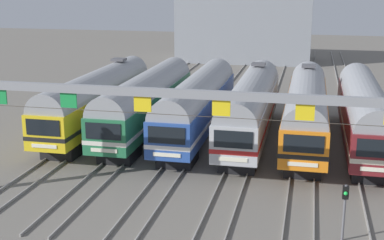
{
  "coord_description": "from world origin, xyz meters",
  "views": [
    {
      "loc": [
        6.13,
        -38.83,
        11.77
      ],
      "look_at": [
        -1.79,
        -2.91,
        2.08
      ],
      "focal_mm": 50.71,
      "sensor_mm": 36.0,
      "label": 1
    }
  ],
  "objects_px": {
    "catenary_gantry": "(181,112)",
    "commuter_train_yellow": "(98,97)",
    "commuter_train_maroon": "(364,111)",
    "commuter_train_stainless": "(251,105)",
    "commuter_train_orange": "(306,108)",
    "commuter_train_green": "(147,100)",
    "commuter_train_blue": "(198,102)",
    "yard_signal_mast": "(345,202)"
  },
  "relations": [
    {
      "from": "catenary_gantry",
      "to": "commuter_train_yellow",
      "type": "bearing_deg",
      "value": 126.54
    },
    {
      "from": "commuter_train_yellow",
      "to": "commuter_train_maroon",
      "type": "distance_m",
      "value": 20.0
    },
    {
      "from": "commuter_train_yellow",
      "to": "commuter_train_stainless",
      "type": "xyz_separation_m",
      "value": [
        12.0,
        0.0,
        0.0
      ]
    },
    {
      "from": "catenary_gantry",
      "to": "commuter_train_orange",
      "type": "bearing_deg",
      "value": 66.03
    },
    {
      "from": "commuter_train_green",
      "to": "commuter_train_yellow",
      "type": "bearing_deg",
      "value": 179.94
    },
    {
      "from": "commuter_train_orange",
      "to": "commuter_train_maroon",
      "type": "height_order",
      "value": "commuter_train_orange"
    },
    {
      "from": "commuter_train_orange",
      "to": "catenary_gantry",
      "type": "xyz_separation_m",
      "value": [
        -6.0,
        -13.5,
        2.65
      ]
    },
    {
      "from": "commuter_train_blue",
      "to": "yard_signal_mast",
      "type": "distance_m",
      "value": 18.08
    },
    {
      "from": "commuter_train_yellow",
      "to": "yard_signal_mast",
      "type": "bearing_deg",
      "value": -39.89
    },
    {
      "from": "commuter_train_green",
      "to": "yard_signal_mast",
      "type": "bearing_deg",
      "value": -47.05
    },
    {
      "from": "commuter_train_yellow",
      "to": "yard_signal_mast",
      "type": "relative_size",
      "value": 6.63
    },
    {
      "from": "commuter_train_green",
      "to": "commuter_train_maroon",
      "type": "height_order",
      "value": "same"
    },
    {
      "from": "commuter_train_stainless",
      "to": "yard_signal_mast",
      "type": "relative_size",
      "value": 6.63
    },
    {
      "from": "commuter_train_yellow",
      "to": "commuter_train_maroon",
      "type": "xyz_separation_m",
      "value": [
        20.0,
        -0.0,
        -0.0
      ]
    },
    {
      "from": "commuter_train_stainless",
      "to": "commuter_train_orange",
      "type": "xyz_separation_m",
      "value": [
        4.0,
        0.0,
        0.0
      ]
    },
    {
      "from": "commuter_train_orange",
      "to": "commuter_train_maroon",
      "type": "relative_size",
      "value": 1.0
    },
    {
      "from": "commuter_train_stainless",
      "to": "commuter_train_maroon",
      "type": "height_order",
      "value": "commuter_train_stainless"
    },
    {
      "from": "commuter_train_green",
      "to": "commuter_train_maroon",
      "type": "xyz_separation_m",
      "value": [
        16.0,
        0.0,
        0.0
      ]
    },
    {
      "from": "commuter_train_yellow",
      "to": "commuter_train_blue",
      "type": "height_order",
      "value": "commuter_train_yellow"
    },
    {
      "from": "commuter_train_yellow",
      "to": "commuter_train_stainless",
      "type": "height_order",
      "value": "same"
    },
    {
      "from": "commuter_train_green",
      "to": "commuter_train_blue",
      "type": "height_order",
      "value": "same"
    },
    {
      "from": "commuter_train_orange",
      "to": "commuter_train_maroon",
      "type": "xyz_separation_m",
      "value": [
        4.0,
        -0.0,
        -0.0
      ]
    },
    {
      "from": "commuter_train_maroon",
      "to": "yard_signal_mast",
      "type": "height_order",
      "value": "commuter_train_maroon"
    },
    {
      "from": "commuter_train_green",
      "to": "commuter_train_blue",
      "type": "bearing_deg",
      "value": 0.0
    },
    {
      "from": "commuter_train_blue",
      "to": "catenary_gantry",
      "type": "bearing_deg",
      "value": -81.57
    },
    {
      "from": "commuter_train_orange",
      "to": "yard_signal_mast",
      "type": "height_order",
      "value": "commuter_train_orange"
    },
    {
      "from": "yard_signal_mast",
      "to": "commuter_train_orange",
      "type": "bearing_deg",
      "value": 97.57
    },
    {
      "from": "commuter_train_stainless",
      "to": "catenary_gantry",
      "type": "relative_size",
      "value": 0.72
    },
    {
      "from": "commuter_train_yellow",
      "to": "commuter_train_blue",
      "type": "xyz_separation_m",
      "value": [
        8.0,
        -0.0,
        -0.0
      ]
    },
    {
      "from": "commuter_train_orange",
      "to": "catenary_gantry",
      "type": "relative_size",
      "value": 0.72
    },
    {
      "from": "catenary_gantry",
      "to": "yard_signal_mast",
      "type": "xyz_separation_m",
      "value": [
        8.0,
        -1.55,
        -3.43
      ]
    },
    {
      "from": "commuter_train_orange",
      "to": "commuter_train_maroon",
      "type": "distance_m",
      "value": 4.0
    },
    {
      "from": "commuter_train_maroon",
      "to": "catenary_gantry",
      "type": "relative_size",
      "value": 0.72
    },
    {
      "from": "commuter_train_blue",
      "to": "commuter_train_maroon",
      "type": "height_order",
      "value": "same"
    },
    {
      "from": "catenary_gantry",
      "to": "yard_signal_mast",
      "type": "distance_m",
      "value": 8.84
    },
    {
      "from": "commuter_train_green",
      "to": "commuter_train_orange",
      "type": "bearing_deg",
      "value": 0.02
    },
    {
      "from": "commuter_train_blue",
      "to": "commuter_train_stainless",
      "type": "height_order",
      "value": "commuter_train_stainless"
    },
    {
      "from": "commuter_train_green",
      "to": "catenary_gantry",
      "type": "bearing_deg",
      "value": -66.02
    },
    {
      "from": "commuter_train_maroon",
      "to": "yard_signal_mast",
      "type": "relative_size",
      "value": 6.63
    },
    {
      "from": "commuter_train_blue",
      "to": "commuter_train_maroon",
      "type": "xyz_separation_m",
      "value": [
        12.0,
        0.0,
        0.0
      ]
    },
    {
      "from": "commuter_train_stainless",
      "to": "yard_signal_mast",
      "type": "distance_m",
      "value": 16.22
    },
    {
      "from": "commuter_train_green",
      "to": "commuter_train_blue",
      "type": "distance_m",
      "value": 4.0
    }
  ]
}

